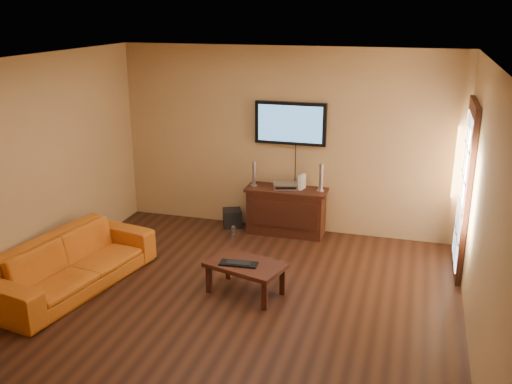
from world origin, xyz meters
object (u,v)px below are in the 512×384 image
at_px(television, 290,123).
at_px(sofa, 72,255).
at_px(subwoofer, 232,218).
at_px(bottle, 233,231).
at_px(speaker_right, 321,179).
at_px(av_receiver, 286,186).
at_px(coffee_table, 246,268).
at_px(keyboard, 239,264).
at_px(media_console, 286,211).
at_px(game_console, 302,182).
at_px(speaker_left, 254,175).

xyz_separation_m(television, sofa, (-2.04, -2.56, -1.20)).
relative_size(subwoofer, bottle, 1.47).
distance_m(television, speaker_right, 0.90).
height_order(sofa, av_receiver, sofa).
relative_size(coffee_table, sofa, 0.46).
height_order(coffee_table, speaker_right, speaker_right).
height_order(coffee_table, sofa, sofa).
distance_m(sofa, keyboard, 1.99).
bearing_deg(speaker_right, subwoofer, 179.80).
height_order(bottle, keyboard, keyboard).
distance_m(media_console, game_console, 0.51).
height_order(media_console, coffee_table, media_console).
height_order(speaker_right, subwoofer, speaker_right).
relative_size(speaker_right, keyboard, 0.89).
xyz_separation_m(sofa, game_console, (2.26, 2.41, 0.38)).
relative_size(sofa, subwoofer, 7.94).
distance_m(speaker_left, keyboard, 2.11).
bearing_deg(subwoofer, game_console, -22.97).
distance_m(coffee_table, sofa, 2.07).
bearing_deg(media_console, av_receiver, 139.48).
bearing_deg(coffee_table, media_console, 89.34).
height_order(television, sofa, television).
xyz_separation_m(media_console, keyboard, (-0.09, -2.01, 0.05)).
bearing_deg(sofa, speaker_right, -36.16).
xyz_separation_m(sofa, av_receiver, (2.03, 2.38, 0.32)).
bearing_deg(sofa, game_console, -32.79).
xyz_separation_m(sofa, keyboard, (1.95, 0.36, -0.02)).
bearing_deg(keyboard, game_console, 81.42).
bearing_deg(subwoofer, sofa, -139.53).
bearing_deg(bottle, speaker_right, 17.90).
xyz_separation_m(television, game_console, (0.22, -0.15, -0.82)).
bearing_deg(bottle, sofa, -123.63).
distance_m(speaker_right, av_receiver, 0.53).
relative_size(sofa, av_receiver, 6.15).
distance_m(television, subwoofer, 1.72).
height_order(game_console, keyboard, game_console).
height_order(coffee_table, subwoofer, coffee_table).
xyz_separation_m(sofa, bottle, (1.34, 2.01, -0.33)).
bearing_deg(game_console, av_receiver, -158.49).
bearing_deg(bottle, speaker_left, 60.29).
bearing_deg(game_console, keyboard, -82.97).
distance_m(game_console, bottle, 1.24).
xyz_separation_m(coffee_table, bottle, (-0.68, 1.60, -0.24)).
distance_m(subwoofer, bottle, 0.42).
relative_size(television, sofa, 0.49).
bearing_deg(media_console, subwoofer, 177.64).
xyz_separation_m(coffee_table, speaker_left, (-0.47, 1.96, 0.53)).
bearing_deg(bottle, av_receiver, 28.34).
bearing_deg(game_console, media_console, -154.49).
height_order(television, coffee_table, television).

